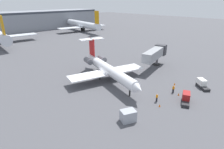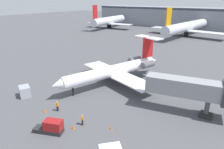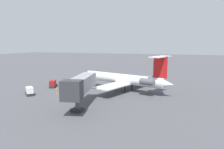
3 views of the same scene
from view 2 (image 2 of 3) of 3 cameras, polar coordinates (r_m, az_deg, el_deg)
ground_plane at (r=45.56m, az=0.17°, el=-1.50°), size 400.00×400.00×0.10m
regional_jet at (r=42.80m, az=1.26°, el=1.40°), size 20.10×26.02×8.88m
jet_bridge at (r=33.16m, az=22.69°, el=-3.91°), size 13.62×5.84×5.91m
ground_crew_marshaller at (r=30.00m, az=-8.31°, el=-12.35°), size 0.46×0.47×1.69m
ground_crew_loader at (r=34.16m, az=-15.02°, el=-8.52°), size 0.43×0.48×1.69m
baggage_tug_lead at (r=29.37m, az=-16.64°, el=-13.93°), size 4.22×2.90×1.90m
cargo_container_uld at (r=40.91m, az=-23.20°, el=-4.37°), size 2.95×2.63×1.95m
traffic_cone_near at (r=34.63m, az=-18.28°, el=-9.57°), size 0.36×0.36×0.55m
traffic_cone_mid at (r=29.72m, az=-10.84°, el=-14.23°), size 0.36×0.36×0.55m
traffic_cone_far at (r=29.23m, az=-0.21°, el=-14.46°), size 0.36×0.36×0.55m
terminal_building at (r=133.30m, az=26.23°, el=13.74°), size 146.43×19.68×11.89m
parked_airliner_west_end at (r=125.78m, az=-0.86°, el=14.79°), size 28.69×33.80×13.74m
parked_airliner_west_mid at (r=104.43m, az=20.19°, el=12.40°), size 36.31×42.95×13.74m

